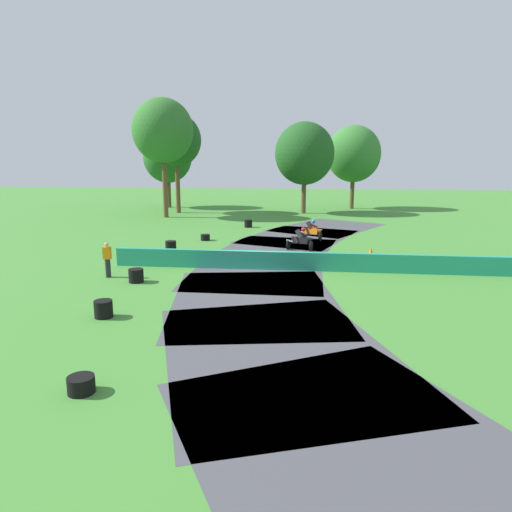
% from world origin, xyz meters
% --- Properties ---
extents(ground_plane, '(120.00, 120.00, 0.00)m').
position_xyz_m(ground_plane, '(0.00, 0.00, 0.00)').
color(ground_plane, '#428433').
extents(track_asphalt, '(12.33, 39.80, 0.01)m').
position_xyz_m(track_asphalt, '(1.70, -0.02, 0.00)').
color(track_asphalt, '#47474C').
rests_on(track_asphalt, ground).
extents(safety_barrier, '(25.69, 0.68, 0.90)m').
position_xyz_m(safety_barrier, '(5.62, -0.08, 0.45)').
color(safety_barrier, '#239375').
rests_on(safety_barrier, ground).
extents(motorcycle_lead_orange, '(1.73, 1.15, 1.43)m').
position_xyz_m(motorcycle_lead_orange, '(2.71, 8.55, 0.65)').
color(motorcycle_lead_orange, black).
rests_on(motorcycle_lead_orange, ground).
extents(motorcycle_chase_black, '(1.73, 1.13, 1.43)m').
position_xyz_m(motorcycle_chase_black, '(2.06, 5.04, 0.64)').
color(motorcycle_chase_black, black).
rests_on(motorcycle_chase_black, ground).
extents(tire_stack_near, '(0.61, 0.61, 0.60)m').
position_xyz_m(tire_stack_near, '(-2.17, 13.84, 0.30)').
color(tire_stack_near, black).
rests_on(tire_stack_near, ground).
extents(tire_stack_mid_a, '(0.60, 0.60, 0.40)m').
position_xyz_m(tire_stack_mid_a, '(-4.30, 7.72, 0.20)').
color(tire_stack_mid_a, black).
rests_on(tire_stack_mid_a, ground).
extents(tire_stack_mid_b, '(0.61, 0.61, 0.80)m').
position_xyz_m(tire_stack_mid_b, '(-5.24, 2.88, 0.40)').
color(tire_stack_mid_b, black).
rests_on(tire_stack_mid_b, ground).
extents(tire_stack_far, '(0.65, 0.65, 0.60)m').
position_xyz_m(tire_stack_far, '(-5.12, -3.02, 0.30)').
color(tire_stack_far, black).
rests_on(tire_stack_far, ground).
extents(tire_stack_extra_a, '(0.63, 0.63, 0.60)m').
position_xyz_m(tire_stack_extra_a, '(-4.60, -7.61, 0.30)').
color(tire_stack_extra_a, black).
rests_on(tire_stack_extra_a, ground).
extents(tire_stack_extra_b, '(0.64, 0.64, 0.40)m').
position_xyz_m(tire_stack_extra_b, '(-2.90, -12.73, 0.20)').
color(tire_stack_extra_b, black).
rests_on(tire_stack_extra_b, ground).
extents(track_marshal, '(0.34, 0.24, 1.63)m').
position_xyz_m(track_marshal, '(-6.70, -2.31, 0.82)').
color(track_marshal, '#232328').
rests_on(track_marshal, ground).
extents(traffic_cone, '(0.28, 0.28, 0.44)m').
position_xyz_m(traffic_cone, '(6.00, 4.12, 0.22)').
color(traffic_cone, orange).
rests_on(traffic_cone, ground).
extents(tree_far_left, '(5.40, 5.40, 10.57)m').
position_xyz_m(tree_far_left, '(-10.44, 19.33, 7.70)').
color(tree_far_left, brown).
rests_on(tree_far_left, ground).
extents(tree_far_right, '(4.81, 4.81, 9.57)m').
position_xyz_m(tree_far_right, '(-10.26, 22.98, 7.00)').
color(tree_far_right, brown).
rests_on(tree_far_right, ground).
extents(tree_mid_rise, '(5.61, 5.61, 8.70)m').
position_xyz_m(tree_mid_rise, '(7.22, 28.60, 5.74)').
color(tree_mid_rise, brown).
rests_on(tree_mid_rise, ground).
extents(tree_behind_barrier, '(5.69, 5.69, 8.75)m').
position_xyz_m(tree_behind_barrier, '(2.10, 23.80, 5.74)').
color(tree_behind_barrier, brown).
rests_on(tree_behind_barrier, ground).
extents(tree_distant, '(5.18, 5.18, 8.12)m').
position_xyz_m(tree_distant, '(-12.61, 27.81, 5.38)').
color(tree_distant, brown).
rests_on(tree_distant, ground).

